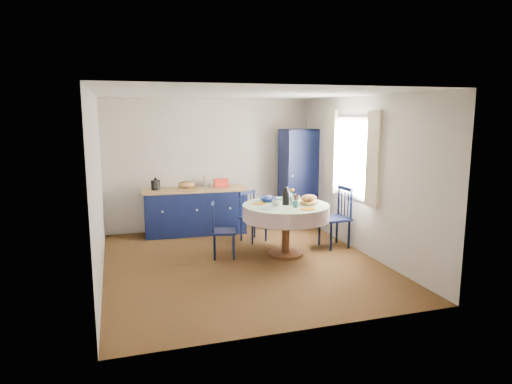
% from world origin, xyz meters
% --- Properties ---
extents(floor, '(4.50, 4.50, 0.00)m').
position_xyz_m(floor, '(0.00, 0.00, 0.00)').
color(floor, black).
rests_on(floor, ground).
extents(ceiling, '(4.50, 4.50, 0.00)m').
position_xyz_m(ceiling, '(0.00, 0.00, 2.50)').
color(ceiling, white).
rests_on(ceiling, wall_back).
extents(wall_back, '(4.00, 0.02, 2.50)m').
position_xyz_m(wall_back, '(0.00, 2.25, 1.25)').
color(wall_back, beige).
rests_on(wall_back, floor).
extents(wall_left, '(0.02, 4.50, 2.50)m').
position_xyz_m(wall_left, '(-2.00, 0.00, 1.25)').
color(wall_left, beige).
rests_on(wall_left, floor).
extents(wall_right, '(0.02, 4.50, 2.50)m').
position_xyz_m(wall_right, '(2.00, 0.00, 1.25)').
color(wall_right, beige).
rests_on(wall_right, floor).
extents(window, '(0.10, 1.74, 1.45)m').
position_xyz_m(window, '(1.95, 0.30, 1.52)').
color(window, white).
rests_on(window, wall_right).
extents(kitchen_counter, '(1.93, 0.69, 1.09)m').
position_xyz_m(kitchen_counter, '(-0.38, 1.90, 0.44)').
color(kitchen_counter, black).
rests_on(kitchen_counter, floor).
extents(pantry_cabinet, '(0.71, 0.54, 1.92)m').
position_xyz_m(pantry_cabinet, '(1.66, 1.85, 0.96)').
color(pantry_cabinet, black).
rests_on(pantry_cabinet, floor).
extents(dining_table, '(1.35, 1.35, 1.10)m').
position_xyz_m(dining_table, '(0.76, 0.16, 0.69)').
color(dining_table, '#5B2E1A').
rests_on(dining_table, floor).
extents(chair_left, '(0.44, 0.46, 0.86)m').
position_xyz_m(chair_left, '(-0.23, 0.37, 0.44)').
color(chair_left, black).
rests_on(chair_left, floor).
extents(chair_far, '(0.51, 0.50, 0.87)m').
position_xyz_m(chair_far, '(0.49, 1.13, 0.44)').
color(chair_far, black).
rests_on(chair_far, floor).
extents(chair_right, '(0.47, 0.49, 1.02)m').
position_xyz_m(chair_right, '(1.74, 0.36, 0.51)').
color(chair_right, black).
rests_on(chair_right, floor).
extents(mug_a, '(0.12, 0.12, 0.10)m').
position_xyz_m(mug_a, '(0.57, 0.12, 0.87)').
color(mug_a, silver).
rests_on(mug_a, dining_table).
extents(mug_b, '(0.10, 0.10, 0.10)m').
position_xyz_m(mug_b, '(0.81, -0.09, 0.87)').
color(mug_b, teal).
rests_on(mug_b, dining_table).
extents(mug_c, '(0.11, 0.11, 0.09)m').
position_xyz_m(mug_c, '(1.04, 0.44, 0.87)').
color(mug_c, black).
rests_on(mug_c, dining_table).
extents(mug_d, '(0.09, 0.09, 0.09)m').
position_xyz_m(mug_d, '(0.61, 0.54, 0.86)').
color(mug_d, silver).
rests_on(mug_d, dining_table).
extents(cobalt_bowl, '(0.26, 0.26, 0.06)m').
position_xyz_m(cobalt_bowl, '(0.56, 0.47, 0.85)').
color(cobalt_bowl, navy).
rests_on(cobalt_bowl, dining_table).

